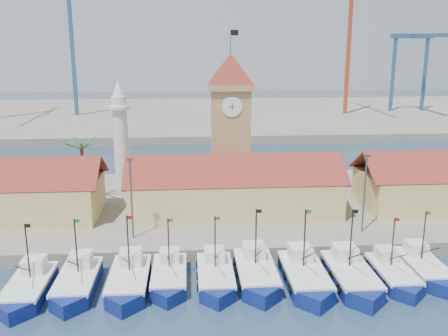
{
  "coord_description": "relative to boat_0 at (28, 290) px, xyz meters",
  "views": [
    {
      "loc": [
        -5.67,
        -40.48,
        22.54
      ],
      "look_at": [
        -1.45,
        18.0,
        7.77
      ],
      "focal_mm": 40.0,
      "sensor_mm": 36.0,
      "label": 1
    }
  ],
  "objects": [
    {
      "name": "boat_4",
      "position": [
        17.15,
        1.15,
        -0.02
      ],
      "size": [
        3.39,
        9.28,
        7.02
      ],
      "color": "navy",
      "rests_on": "ground"
    },
    {
      "name": "boat_9",
      "position": [
        37.9,
        1.51,
        -0.03
      ],
      "size": [
        3.33,
        9.11,
        6.89
      ],
      "color": "navy",
      "rests_on": "ground"
    },
    {
      "name": "gantry",
      "position": [
        82.47,
        104.76,
        19.3
      ],
      "size": [
        13.0,
        22.0,
        23.2
      ],
      "color": "#2A5082",
      "rests_on": "terminal"
    },
    {
      "name": "boat_8",
      "position": [
        34.33,
        0.47,
        -0.05
      ],
      "size": [
        3.21,
        8.8,
        6.66
      ],
      "color": "navy",
      "rests_on": "ground"
    },
    {
      "name": "quay",
      "position": [
        20.47,
        22.11,
        0.01
      ],
      "size": [
        140.0,
        32.0,
        1.5
      ],
      "primitive_type": "cube",
      "color": "gray",
      "rests_on": "ground"
    },
    {
      "name": "boat_2",
      "position": [
        8.98,
        0.74,
        0.03
      ],
      "size": [
        3.6,
        9.86,
        7.46
      ],
      "color": "navy",
      "rests_on": "ground"
    },
    {
      "name": "boat_1",
      "position": [
        4.19,
        0.74,
        0.01
      ],
      "size": [
        3.5,
        9.59,
        7.25
      ],
      "color": "navy",
      "rests_on": "ground"
    },
    {
      "name": "boat_5",
      "position": [
        21.11,
        1.33,
        0.04
      ],
      "size": [
        3.66,
        10.03,
        7.59
      ],
      "color": "navy",
      "rests_on": "ground"
    },
    {
      "name": "hall_center",
      "position": [
        20.47,
        18.11,
        3.24
      ],
      "size": [
        27.04,
        10.13,
        7.61
      ],
      "color": "#DECF7A",
      "rests_on": "quay"
    },
    {
      "name": "terminal",
      "position": [
        20.47,
        108.11,
        0.26
      ],
      "size": [
        240.0,
        80.0,
        2.0
      ],
      "primitive_type": "cube",
      "color": "gray",
      "rests_on": "ground"
    },
    {
      "name": "ground",
      "position": [
        20.47,
        -1.89,
        -0.74
      ],
      "size": [
        400.0,
        400.0,
        0.0
      ],
      "primitive_type": "plane",
      "color": "#1B2F48",
      "rests_on": "ground"
    },
    {
      "name": "boat_3",
      "position": [
        12.71,
        1.49,
        -0.04
      ],
      "size": [
        3.28,
        8.98,
        6.8
      ],
      "color": "navy",
      "rests_on": "ground"
    },
    {
      "name": "boat_7",
      "position": [
        30.07,
        0.04,
        0.06
      ],
      "size": [
        3.75,
        10.27,
        7.77
      ],
      "color": "navy",
      "rests_on": "ground"
    },
    {
      "name": "crane_red_right",
      "position": [
        61.54,
        101.44,
        26.17
      ],
      "size": [
        1.0,
        34.96,
        44.56
      ],
      "color": "#B43A1B",
      "rests_on": "terminal"
    },
    {
      "name": "clock_tower",
      "position": [
        20.47,
        24.1,
        11.22
      ],
      "size": [
        5.8,
        5.8,
        22.7
      ],
      "color": "tan",
      "rests_on": "quay"
    },
    {
      "name": "palm_tree",
      "position": [
        0.47,
        24.11,
        5.5
      ],
      "size": [
        5.6,
        5.03,
        8.39
      ],
      "color": "brown",
      "rests_on": "quay"
    },
    {
      "name": "minaret",
      "position": [
        5.47,
        26.11,
        8.99
      ],
      "size": [
        3.0,
        3.0,
        16.3
      ],
      "color": "silver",
      "rests_on": "quay"
    },
    {
      "name": "crane_blue_near",
      "position": [
        -17.79,
        105.08,
        25.39
      ],
      "size": [
        1.0,
        30.2,
        43.87
      ],
      "color": "#2A5082",
      "rests_on": "terminal"
    },
    {
      "name": "boat_6",
      "position": [
        25.64,
        0.32,
        0.06
      ],
      "size": [
        3.75,
        10.28,
        7.78
      ],
      "color": "navy",
      "rests_on": "ground"
    },
    {
      "name": "boat_0",
      "position": [
        0.0,
        0.0,
        0.0
      ],
      "size": [
        3.46,
        9.49,
        7.18
      ],
      "color": "navy",
      "rests_on": "ground"
    },
    {
      "name": "lamp_posts",
      "position": [
        20.97,
        10.11,
        5.73
      ],
      "size": [
        80.7,
        0.25,
        9.03
      ],
      "color": "#3F3F44",
      "rests_on": "quay"
    }
  ]
}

